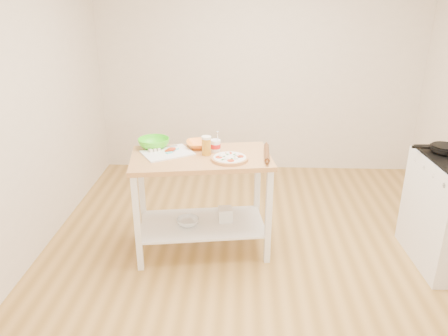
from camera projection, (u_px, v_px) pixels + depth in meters
name	position (u px, v px, depth m)	size (l,w,h in m)	color
room_shell	(270.00, 112.00, 3.25)	(4.04, 4.54, 2.74)	#B28641
prep_island	(202.00, 183.00, 3.76)	(1.25, 0.80, 0.90)	tan
skillet	(444.00, 148.00, 3.62)	(0.39, 0.25, 0.03)	black
pizza	(230.00, 158.00, 3.57)	(0.31, 0.31, 0.05)	tan
cutting_board	(167.00, 153.00, 3.72)	(0.50, 0.46, 0.04)	white
spatula	(172.00, 151.00, 3.73)	(0.10, 0.14, 0.01)	#51D8D8
knife	(158.00, 148.00, 3.81)	(0.26, 0.12, 0.01)	silver
orange_bowl	(200.00, 144.00, 3.85)	(0.23, 0.23, 0.06)	orange
green_bowl	(154.00, 143.00, 3.84)	(0.27, 0.27, 0.09)	#4AE21E
beer_pint	(206.00, 146.00, 3.66)	(0.08, 0.08, 0.16)	#C58820
yogurt_tub	(215.00, 146.00, 3.74)	(0.09, 0.09, 0.19)	white
rolling_pin	(267.00, 153.00, 3.66)	(0.04, 0.04, 0.38)	#5B3114
shelf_glass_bowl	(188.00, 222.00, 3.86)	(0.20, 0.20, 0.06)	silver
shelf_bin	(225.00, 214.00, 3.93)	(0.12, 0.12, 0.12)	white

